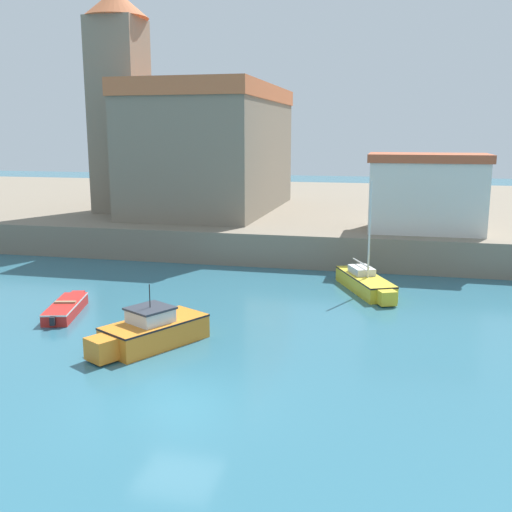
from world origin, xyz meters
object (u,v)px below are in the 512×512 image
motorboat_orange_2 (151,331)px  dinghy_red_4 (66,308)px  harbor_shed_mid_row (427,192)px  sailboat_yellow_3 (366,282)px  church (201,142)px

motorboat_orange_2 → dinghy_red_4: (-5.39, 3.00, -0.30)m
motorboat_orange_2 → harbor_shed_mid_row: (10.71, 17.98, 3.84)m
sailboat_yellow_3 → dinghy_red_4: bearing=-151.2°
sailboat_yellow_3 → dinghy_red_4: sailboat_yellow_3 is taller
church → harbor_shed_mid_row: size_ratio=2.42×
motorboat_orange_2 → harbor_shed_mid_row: bearing=59.2°
sailboat_yellow_3 → church: (-13.75, 14.88, 6.89)m
harbor_shed_mid_row → church: bearing=157.4°
motorboat_orange_2 → sailboat_yellow_3: sailboat_yellow_3 is taller
harbor_shed_mid_row → sailboat_yellow_3: bearing=-111.9°
motorboat_orange_2 → dinghy_red_4: size_ratio=1.13×
motorboat_orange_2 → church: church is taller
dinghy_red_4 → harbor_shed_mid_row: harbor_shed_mid_row is taller
church → motorboat_orange_2: bearing=-76.1°
dinghy_red_4 → sailboat_yellow_3: bearing=28.8°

